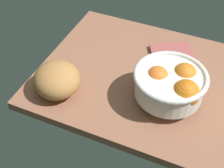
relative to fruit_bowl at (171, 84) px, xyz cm
name	(u,v)px	position (x,y,z in cm)	size (l,w,h in cm)	color
ground_plane	(154,82)	(-6.96, 7.72, -8.86)	(77.96, 57.76, 3.00)	#955F47
fruit_bowl	(171,84)	(0.00, 0.00, 0.00)	(22.21, 22.21, 12.64)	white
bread_loaf	(57,80)	(-33.80, -9.99, -2.45)	(15.63, 14.67, 9.82)	#B67C43
napkin_folded	(172,53)	(-5.39, 22.13, -6.64)	(14.70, 10.15, 1.44)	#AB514F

